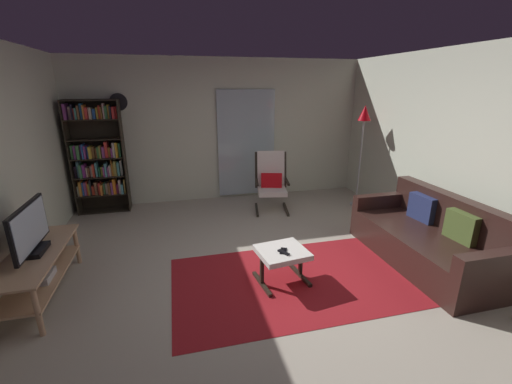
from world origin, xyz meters
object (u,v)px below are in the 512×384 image
at_px(leather_sofa, 429,239).
at_px(wall_clock, 118,102).
at_px(tv_remote, 284,252).
at_px(floor_lamp_by_shelf, 364,123).
at_px(ottoman, 282,255).
at_px(television, 30,231).
at_px(lounge_armchair, 271,180).
at_px(bookshelf_near_tv, 99,157).
at_px(cell_phone, 283,251).
at_px(tv_stand, 38,268).

xyz_separation_m(leather_sofa, wall_clock, (-3.84, 3.06, 1.55)).
xyz_separation_m(tv_remote, floor_lamp_by_shelf, (2.15, 2.15, 1.10)).
distance_m(ottoman, tv_remote, 0.11).
xyz_separation_m(television, lounge_armchair, (3.06, 1.91, -0.20)).
height_order(bookshelf_near_tv, lounge_armchair, bookshelf_near_tv).
bearing_deg(bookshelf_near_tv, cell_phone, -51.28).
relative_size(tv_stand, leather_sofa, 0.71).
relative_size(leather_sofa, floor_lamp_by_shelf, 1.09).
bearing_deg(tv_remote, cell_phone, 44.51).
bearing_deg(leather_sofa, wall_clock, 141.48).
height_order(cell_phone, floor_lamp_by_shelf, floor_lamp_by_shelf).
relative_size(television, leather_sofa, 0.41).
bearing_deg(ottoman, leather_sofa, -0.29).
distance_m(tv_stand, tv_remote, 2.54).
bearing_deg(lounge_armchair, ottoman, -103.55).
xyz_separation_m(leather_sofa, tv_remote, (-1.92, -0.07, 0.10)).
distance_m(bookshelf_near_tv, tv_remote, 3.78).
bearing_deg(tv_remote, television, 140.52).
relative_size(leather_sofa, tv_remote, 13.57).
distance_m(tv_stand, lounge_armchair, 3.62).
xyz_separation_m(bookshelf_near_tv, cell_phone, (2.33, -2.90, -0.56)).
height_order(tv_stand, bookshelf_near_tv, bookshelf_near_tv).
distance_m(leather_sofa, ottoman, 1.91).
bearing_deg(lounge_armchair, tv_stand, -147.89).
distance_m(lounge_armchair, cell_phone, 2.36).
bearing_deg(leather_sofa, cell_phone, -179.22).
height_order(tv_stand, floor_lamp_by_shelf, floor_lamp_by_shelf).
xyz_separation_m(tv_stand, floor_lamp_by_shelf, (4.66, 1.74, 1.17)).
relative_size(tv_remote, cell_phone, 1.03).
bearing_deg(wall_clock, floor_lamp_by_shelf, -13.40).
bearing_deg(leather_sofa, floor_lamp_by_shelf, 83.64).
height_order(tv_remote, wall_clock, wall_clock).
xyz_separation_m(ottoman, cell_phone, (0.00, -0.04, 0.07)).
height_order(ottoman, floor_lamp_by_shelf, floor_lamp_by_shelf).
distance_m(bookshelf_near_tv, lounge_armchair, 2.96).
bearing_deg(bookshelf_near_tv, floor_lamp_by_shelf, -10.03).
bearing_deg(wall_clock, lounge_armchair, -17.71).
bearing_deg(tv_remote, bookshelf_near_tv, 98.39).
bearing_deg(cell_phone, tv_remote, -80.73).
distance_m(television, tv_remote, 2.56).
height_order(cell_phone, wall_clock, wall_clock).
relative_size(lounge_armchair, cell_phone, 7.30).
height_order(tv_stand, lounge_armchair, lounge_armchair).
xyz_separation_m(ottoman, tv_remote, (-0.01, -0.08, 0.08)).
bearing_deg(ottoman, wall_clock, 122.31).
bearing_deg(leather_sofa, television, 175.34).
relative_size(ottoman, floor_lamp_by_shelf, 0.32).
height_order(leather_sofa, ottoman, leather_sofa).
bearing_deg(cell_phone, leather_sofa, 25.73).
bearing_deg(tv_stand, leather_sofa, -4.49).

